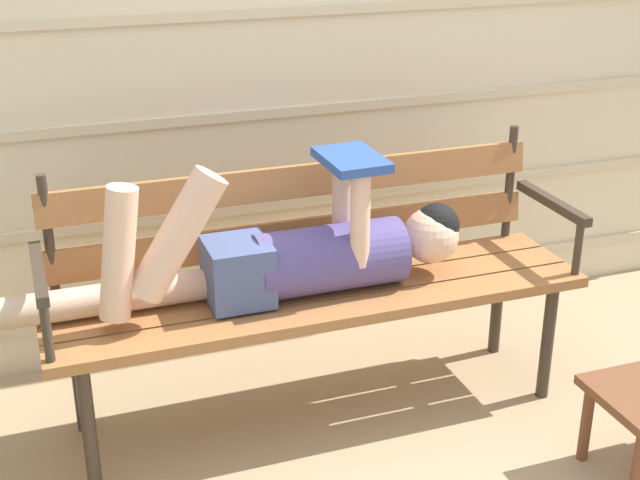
% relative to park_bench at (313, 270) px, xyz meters
% --- Properties ---
extents(ground_plane, '(12.00, 12.00, 0.00)m').
position_rel_park_bench_xyz_m(ground_plane, '(0.00, -0.23, -0.52)').
color(ground_plane, tan).
extents(house_siding, '(4.01, 0.08, 2.57)m').
position_rel_park_bench_xyz_m(house_siding, '(0.00, 0.58, 0.77)').
color(house_siding, beige).
rests_on(house_siding, ground).
extents(park_bench, '(1.79, 0.46, 0.90)m').
position_rel_park_bench_xyz_m(park_bench, '(0.00, 0.00, 0.00)').
color(park_bench, '#9E6638').
rests_on(park_bench, ground).
extents(reclining_person, '(1.64, 0.26, 0.49)m').
position_rel_park_bench_xyz_m(reclining_person, '(-0.11, -0.07, 0.10)').
color(reclining_person, '#514784').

